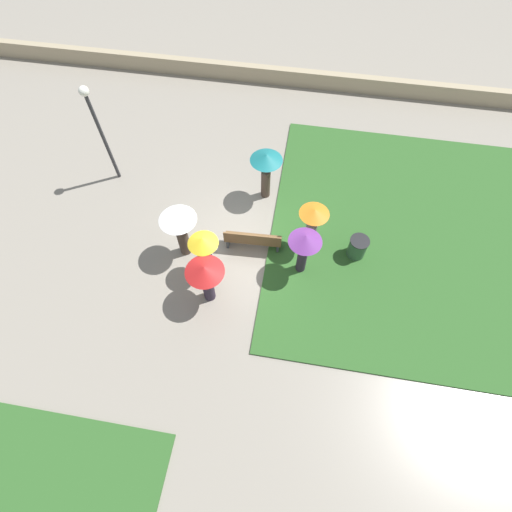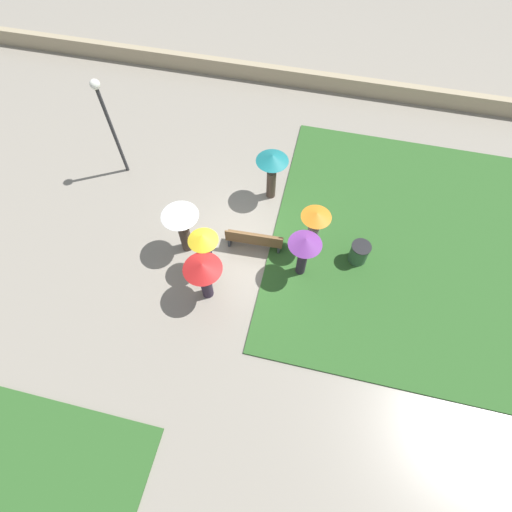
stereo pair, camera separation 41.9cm
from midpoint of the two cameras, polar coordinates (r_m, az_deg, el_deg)
name	(u,v)px [view 2 (the right image)]	position (r m, az deg, el deg)	size (l,w,h in m)	color
ground_plane	(244,245)	(13.41, -0.78, 1.53)	(90.00, 90.00, 0.00)	gray
lawn_patch_near	(415,245)	(14.49, 22.53, 1.50)	(9.43, 9.86, 0.06)	#2D5B26
parapet_wall	(293,77)	(19.40, 5.94, 24.09)	(45.00, 0.35, 0.72)	tan
park_bench	(254,240)	(12.96, 0.66, 2.30)	(1.88, 0.51, 0.90)	brown
lamp_post	(107,116)	(14.62, -19.71, 18.33)	(0.32, 0.32, 3.82)	#2D2D30
trash_bin	(359,253)	(13.22, 15.37, 0.36)	(0.63, 0.63, 0.83)	#335638
crowd_person_orange	(314,227)	(12.51, 9.26, 4.16)	(0.92, 0.92, 1.90)	slate
crowd_person_red	(203,272)	(11.38, -6.48, -2.34)	(1.13, 1.13, 1.81)	#2D2333
crowd_person_white	(181,222)	(12.40, -9.65, 4.74)	(1.14, 1.14, 1.94)	#47382D
crowd_person_teal	(272,166)	(13.64, 3.20, 12.64)	(1.09, 1.09, 1.97)	#47382D
crowd_person_purple	(304,247)	(11.77, 7.94, 1.19)	(1.01, 1.01, 1.89)	#2D2333
crowd_person_yellow	(205,248)	(12.01, -6.36, 1.16)	(0.91, 0.91, 1.84)	#2D2333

